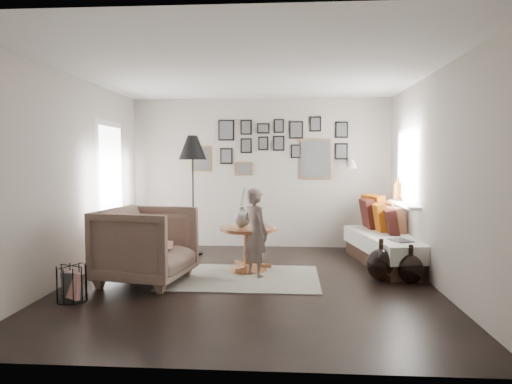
# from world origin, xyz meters

# --- Properties ---
(ground) EXTENTS (4.80, 4.80, 0.00)m
(ground) POSITION_xyz_m (0.00, 0.00, 0.00)
(ground) COLOR black
(ground) RESTS_ON ground
(wall_back) EXTENTS (4.50, 0.00, 4.50)m
(wall_back) POSITION_xyz_m (0.00, 2.40, 1.30)
(wall_back) COLOR #A49B90
(wall_back) RESTS_ON ground
(wall_front) EXTENTS (4.50, 0.00, 4.50)m
(wall_front) POSITION_xyz_m (0.00, -2.40, 1.30)
(wall_front) COLOR #A49B90
(wall_front) RESTS_ON ground
(wall_left) EXTENTS (0.00, 4.80, 4.80)m
(wall_left) POSITION_xyz_m (-2.25, 0.00, 1.30)
(wall_left) COLOR #A49B90
(wall_left) RESTS_ON ground
(wall_right) EXTENTS (0.00, 4.80, 4.80)m
(wall_right) POSITION_xyz_m (2.25, 0.00, 1.30)
(wall_right) COLOR #A49B90
(wall_right) RESTS_ON ground
(ceiling) EXTENTS (4.80, 4.80, 0.00)m
(ceiling) POSITION_xyz_m (0.00, 0.00, 2.60)
(ceiling) COLOR white
(ceiling) RESTS_ON wall_back
(door_left) EXTENTS (0.00, 2.14, 2.14)m
(door_left) POSITION_xyz_m (-2.23, 1.20, 1.05)
(door_left) COLOR white
(door_left) RESTS_ON wall_left
(window_right) EXTENTS (0.15, 1.32, 1.30)m
(window_right) POSITION_xyz_m (2.18, 1.34, 0.93)
(window_right) COLOR white
(window_right) RESTS_ON wall_right
(gallery_wall) EXTENTS (2.74, 0.03, 1.08)m
(gallery_wall) POSITION_xyz_m (0.29, 2.38, 1.74)
(gallery_wall) COLOR olive
(gallery_wall) RESTS_ON wall_back
(wall_sconce) EXTENTS (0.18, 0.36, 0.16)m
(wall_sconce) POSITION_xyz_m (1.55, 2.13, 1.46)
(wall_sconce) COLOR white
(wall_sconce) RESTS_ON wall_back
(rug) EXTENTS (1.99, 1.40, 0.01)m
(rug) POSITION_xyz_m (-0.12, 0.20, 0.01)
(rug) COLOR beige
(rug) RESTS_ON ground
(pedestal_table) EXTENTS (0.77, 0.77, 0.61)m
(pedestal_table) POSITION_xyz_m (-0.06, 0.59, 0.28)
(pedestal_table) COLOR brown
(pedestal_table) RESTS_ON ground
(vase) EXTENTS (0.22, 0.22, 0.55)m
(vase) POSITION_xyz_m (-0.14, 0.61, 0.78)
(vase) COLOR black
(vase) RESTS_ON pedestal_table
(candles) EXTENTS (0.13, 0.13, 0.29)m
(candles) POSITION_xyz_m (0.05, 0.59, 0.74)
(candles) COLOR black
(candles) RESTS_ON pedestal_table
(daybed) EXTENTS (1.18, 2.12, 0.98)m
(daybed) POSITION_xyz_m (2.00, 1.19, 0.31)
(daybed) COLOR black
(daybed) RESTS_ON ground
(magazine_on_daybed) EXTENTS (0.31, 0.36, 0.02)m
(magazine_on_daybed) POSITION_xyz_m (1.98, 0.54, 0.46)
(magazine_on_daybed) COLOR black
(magazine_on_daybed) RESTS_ON daybed
(armchair) EXTENTS (1.20, 1.18, 0.95)m
(armchair) POSITION_xyz_m (-1.28, -0.09, 0.47)
(armchair) COLOR brown
(armchair) RESTS_ON ground
(armchair_cushion) EXTENTS (0.51, 0.52, 0.19)m
(armchair_cushion) POSITION_xyz_m (-1.25, -0.04, 0.48)
(armchair_cushion) COLOR white
(armchair_cushion) RESTS_ON armchair
(floor_lamp) EXTENTS (0.45, 0.45, 1.92)m
(floor_lamp) POSITION_xyz_m (-1.05, 1.64, 1.66)
(floor_lamp) COLOR black
(floor_lamp) RESTS_ON ground
(magazine_basket) EXTENTS (0.41, 0.41, 0.39)m
(magazine_basket) POSITION_xyz_m (-1.86, -0.88, 0.19)
(magazine_basket) COLOR black
(magazine_basket) RESTS_ON ground
(demijohn_large) EXTENTS (0.35, 0.35, 0.53)m
(demijohn_large) POSITION_xyz_m (1.66, 0.21, 0.21)
(demijohn_large) COLOR black
(demijohn_large) RESTS_ON ground
(demijohn_small) EXTENTS (0.31, 0.31, 0.48)m
(demijohn_small) POSITION_xyz_m (2.00, 0.09, 0.18)
(demijohn_small) COLOR black
(demijohn_small) RESTS_ON ground
(child) EXTENTS (0.49, 0.50, 1.17)m
(child) POSITION_xyz_m (0.06, 0.29, 0.58)
(child) COLOR #685752
(child) RESTS_ON ground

